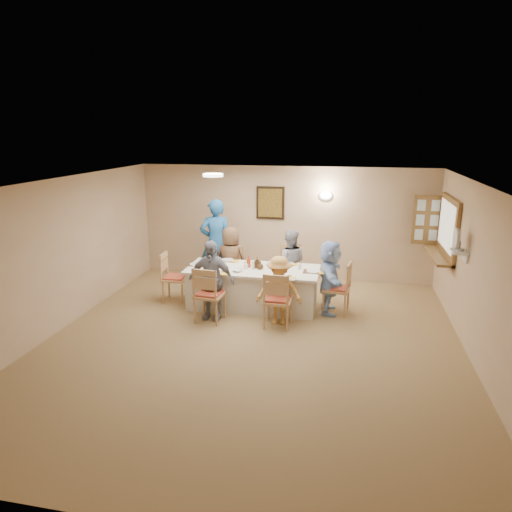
% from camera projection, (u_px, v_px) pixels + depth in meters
% --- Properties ---
extents(ground, '(7.00, 7.00, 0.00)m').
position_uv_depth(ground, '(251.00, 344.00, 7.14)').
color(ground, olive).
extents(room_walls, '(7.00, 7.00, 7.00)m').
position_uv_depth(room_walls, '(250.00, 251.00, 6.73)').
color(room_walls, tan).
rests_on(room_walls, ground).
extents(wall_picture, '(0.62, 0.05, 0.72)m').
position_uv_depth(wall_picture, '(270.00, 203.00, 10.01)').
color(wall_picture, black).
rests_on(wall_picture, room_walls).
extents(wall_sconce, '(0.26, 0.09, 0.18)m').
position_uv_depth(wall_sconce, '(326.00, 195.00, 9.71)').
color(wall_sconce, white).
rests_on(wall_sconce, room_walls).
extents(ceiling_light, '(0.36, 0.36, 0.05)m').
position_uv_depth(ceiling_light, '(213.00, 175.00, 8.09)').
color(ceiling_light, white).
rests_on(ceiling_light, room_walls).
extents(serving_hatch, '(0.06, 1.50, 1.15)m').
position_uv_depth(serving_hatch, '(448.00, 228.00, 8.39)').
color(serving_hatch, olive).
rests_on(serving_hatch, room_walls).
extents(hatch_sill, '(0.30, 1.50, 0.05)m').
position_uv_depth(hatch_sill, '(438.00, 255.00, 8.55)').
color(hatch_sill, olive).
rests_on(hatch_sill, room_walls).
extents(shutter_door, '(0.55, 0.04, 1.00)m').
position_uv_depth(shutter_door, '(427.00, 220.00, 9.15)').
color(shutter_door, olive).
rests_on(shutter_door, room_walls).
extents(fan_shelf, '(0.22, 0.36, 0.03)m').
position_uv_depth(fan_shelf, '(459.00, 252.00, 7.15)').
color(fan_shelf, white).
rests_on(fan_shelf, room_walls).
extents(desk_fan, '(0.30, 0.30, 0.28)m').
position_uv_depth(desk_fan, '(458.00, 242.00, 7.12)').
color(desk_fan, '#A5A5A8').
rests_on(desk_fan, fan_shelf).
extents(dining_table, '(2.45, 1.04, 0.76)m').
position_uv_depth(dining_table, '(253.00, 288.00, 8.58)').
color(dining_table, silver).
rests_on(dining_table, ground).
extents(chair_back_left, '(0.47, 0.47, 0.93)m').
position_uv_depth(chair_back_left, '(232.00, 269.00, 9.43)').
color(chair_back_left, tan).
rests_on(chair_back_left, ground).
extents(chair_back_right, '(0.55, 0.55, 1.02)m').
position_uv_depth(chair_back_right, '(290.00, 271.00, 9.19)').
color(chair_back_right, tan).
rests_on(chair_back_right, ground).
extents(chair_front_left, '(0.53, 0.53, 1.01)m').
position_uv_depth(chair_front_left, '(210.00, 293.00, 7.91)').
color(chair_front_left, tan).
rests_on(chair_front_left, ground).
extents(chair_front_right, '(0.49, 0.49, 0.99)m').
position_uv_depth(chair_front_right, '(278.00, 299.00, 7.68)').
color(chair_front_right, tan).
rests_on(chair_front_right, ground).
extents(chair_left_end, '(0.50, 0.50, 0.97)m').
position_uv_depth(chair_left_end, '(175.00, 277.00, 8.85)').
color(chair_left_end, tan).
rests_on(chair_left_end, ground).
extents(chair_right_end, '(0.53, 0.53, 0.98)m').
position_uv_depth(chair_right_end, '(336.00, 288.00, 8.26)').
color(chair_right_end, tan).
rests_on(chair_right_end, ground).
extents(diner_back_left, '(0.76, 0.57, 1.38)m').
position_uv_depth(diner_back_left, '(231.00, 260.00, 9.26)').
color(diner_back_left, brown).
rests_on(diner_back_left, ground).
extents(diner_back_right, '(0.81, 0.70, 1.38)m').
position_uv_depth(diner_back_right, '(290.00, 264.00, 9.03)').
color(diner_back_right, '#9A9DAD').
rests_on(diner_back_right, ground).
extents(diner_front_left, '(0.89, 0.48, 1.42)m').
position_uv_depth(diner_front_left, '(211.00, 280.00, 7.97)').
color(diner_front_left, '#8B8E9E').
rests_on(diner_front_left, ground).
extents(diner_front_right, '(0.84, 0.55, 1.20)m').
position_uv_depth(diner_front_right, '(279.00, 291.00, 7.77)').
color(diner_front_right, gold).
rests_on(diner_front_right, ground).
extents(diner_right_end, '(1.31, 0.56, 1.36)m').
position_uv_depth(diner_right_end, '(330.00, 277.00, 8.23)').
color(diner_right_end, '#A7CBFF').
rests_on(diner_right_end, ground).
extents(caregiver, '(1.02, 0.97, 1.86)m').
position_uv_depth(caregiver, '(216.00, 242.00, 9.72)').
color(caregiver, '#2362A8').
rests_on(caregiver, ground).
extents(placemat_fl, '(0.36, 0.27, 0.01)m').
position_uv_depth(placemat_fl, '(215.00, 273.00, 8.20)').
color(placemat_fl, '#472B19').
rests_on(placemat_fl, dining_table).
extents(plate_fl, '(0.22, 0.22, 0.01)m').
position_uv_depth(plate_fl, '(215.00, 272.00, 8.20)').
color(plate_fl, white).
rests_on(plate_fl, dining_table).
extents(napkin_fl, '(0.14, 0.14, 0.01)m').
position_uv_depth(napkin_fl, '(224.00, 274.00, 8.12)').
color(napkin_fl, yellow).
rests_on(napkin_fl, dining_table).
extents(placemat_fr, '(0.33, 0.25, 0.01)m').
position_uv_depth(placemat_fr, '(281.00, 277.00, 7.97)').
color(placemat_fr, '#472B19').
rests_on(placemat_fr, dining_table).
extents(plate_fr, '(0.24, 0.24, 0.02)m').
position_uv_depth(plate_fr, '(281.00, 276.00, 7.97)').
color(plate_fr, white).
rests_on(plate_fr, dining_table).
extents(napkin_fr, '(0.14, 0.14, 0.01)m').
position_uv_depth(napkin_fr, '(291.00, 278.00, 7.88)').
color(napkin_fr, yellow).
rests_on(napkin_fr, dining_table).
extents(placemat_bl, '(0.37, 0.27, 0.01)m').
position_uv_depth(placemat_bl, '(228.00, 260.00, 8.99)').
color(placemat_bl, '#472B19').
rests_on(placemat_bl, dining_table).
extents(plate_bl, '(0.24, 0.24, 0.02)m').
position_uv_depth(plate_bl, '(227.00, 260.00, 8.99)').
color(plate_bl, white).
rests_on(plate_bl, dining_table).
extents(napkin_bl, '(0.14, 0.14, 0.01)m').
position_uv_depth(napkin_bl, '(236.00, 261.00, 8.91)').
color(napkin_bl, yellow).
rests_on(napkin_bl, dining_table).
extents(placemat_br, '(0.35, 0.26, 0.01)m').
position_uv_depth(placemat_br, '(288.00, 264.00, 8.76)').
color(placemat_br, '#472B19').
rests_on(placemat_br, dining_table).
extents(plate_br, '(0.24, 0.24, 0.01)m').
position_uv_depth(plate_br, '(288.00, 263.00, 8.76)').
color(plate_br, white).
rests_on(plate_br, dining_table).
extents(napkin_br, '(0.15, 0.15, 0.01)m').
position_uv_depth(napkin_br, '(297.00, 265.00, 8.68)').
color(napkin_br, yellow).
rests_on(napkin_br, dining_table).
extents(placemat_le, '(0.34, 0.25, 0.01)m').
position_uv_depth(placemat_le, '(196.00, 265.00, 8.69)').
color(placemat_le, '#472B19').
rests_on(placemat_le, dining_table).
extents(plate_le, '(0.26, 0.26, 0.02)m').
position_uv_depth(plate_le, '(196.00, 264.00, 8.69)').
color(plate_le, white).
rests_on(plate_le, dining_table).
extents(napkin_le, '(0.14, 0.14, 0.01)m').
position_uv_depth(napkin_le, '(205.00, 266.00, 8.61)').
color(napkin_le, yellow).
rests_on(napkin_le, dining_table).
extents(placemat_re, '(0.36, 0.27, 0.01)m').
position_uv_depth(placemat_re, '(313.00, 272.00, 8.27)').
color(placemat_re, '#472B19').
rests_on(placemat_re, dining_table).
extents(plate_re, '(0.25, 0.25, 0.02)m').
position_uv_depth(plate_re, '(313.00, 271.00, 8.26)').
color(plate_re, white).
rests_on(plate_re, dining_table).
extents(napkin_re, '(0.15, 0.15, 0.01)m').
position_uv_depth(napkin_re, '(323.00, 273.00, 8.18)').
color(napkin_re, yellow).
rests_on(napkin_re, dining_table).
extents(teacup_a, '(0.16, 0.16, 0.08)m').
position_uv_depth(teacup_a, '(205.00, 268.00, 8.36)').
color(teacup_a, white).
rests_on(teacup_a, dining_table).
extents(teacup_b, '(0.11, 0.11, 0.08)m').
position_uv_depth(teacup_b, '(279.00, 260.00, 8.89)').
color(teacup_b, white).
rests_on(teacup_b, dining_table).
extents(bowl_a, '(0.33, 0.33, 0.05)m').
position_uv_depth(bowl_a, '(238.00, 270.00, 8.28)').
color(bowl_a, white).
rests_on(bowl_a, dining_table).
extents(bowl_b, '(0.32, 0.32, 0.07)m').
position_uv_depth(bowl_b, '(273.00, 264.00, 8.65)').
color(bowl_b, white).
rests_on(bowl_b, dining_table).
extents(condiment_ketchup, '(0.15, 0.15, 0.22)m').
position_uv_depth(condiment_ketchup, '(249.00, 262.00, 8.52)').
color(condiment_ketchup, red).
rests_on(condiment_ketchup, dining_table).
extents(condiment_brown, '(0.11, 0.11, 0.21)m').
position_uv_depth(condiment_brown, '(257.00, 262.00, 8.48)').
color(condiment_brown, '#3E2610').
rests_on(condiment_brown, dining_table).
extents(condiment_malt, '(0.19, 0.19, 0.15)m').
position_uv_depth(condiment_malt, '(260.00, 265.00, 8.41)').
color(condiment_malt, '#3E2610').
rests_on(condiment_malt, dining_table).
extents(drinking_glass, '(0.07, 0.07, 0.10)m').
position_uv_depth(drinking_glass, '(246.00, 264.00, 8.54)').
color(drinking_glass, silver).
rests_on(drinking_glass, dining_table).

